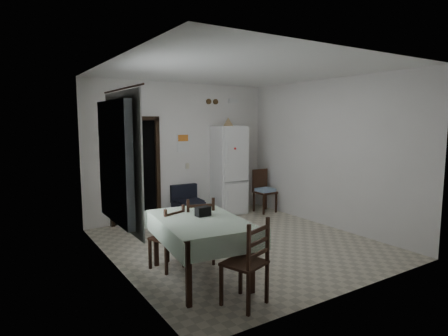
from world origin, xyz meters
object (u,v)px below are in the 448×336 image
fridge (228,170)px  navy_seat (188,202)px  corner_chair (265,191)px  dining_table (200,249)px  dining_chair_near_head (244,262)px  dining_chair_far_left (167,237)px  dining_chair_far_right (198,229)px

fridge → navy_seat: size_ratio=2.76×
corner_chair → dining_table: 3.88m
dining_chair_near_head → dining_chair_far_left: bearing=-97.3°
dining_chair_far_left → dining_chair_far_right: 0.50m
corner_chair → dining_chair_far_left: corner_chair is taller
dining_chair_far_left → dining_chair_far_right: (0.49, -0.03, 0.04)m
navy_seat → dining_chair_far_left: size_ratio=0.78×
navy_seat → dining_chair_far_left: 2.73m
dining_chair_far_right → dining_table: bearing=79.4°
navy_seat → corner_chair: size_ratio=0.73×
dining_chair_far_right → dining_chair_near_head: dining_chair_near_head is taller
dining_table → corner_chair: bearing=45.3°
dining_table → dining_chair_near_head: size_ratio=1.54×
navy_seat → dining_table: dining_table is taller
navy_seat → dining_chair_far_right: bearing=-109.9°
fridge → corner_chair: bearing=-24.7°
corner_chair → dining_chair_near_head: 4.44m
corner_chair → dining_chair_far_left: bearing=-150.9°
fridge → dining_table: size_ratio=1.27×
dining_chair_near_head → corner_chair: bearing=-151.0°
fridge → dining_chair_far_right: (-2.03, -2.30, -0.49)m
corner_chair → dining_chair_far_left: 3.76m
fridge → dining_chair_far_left: size_ratio=2.16×
navy_seat → dining_chair_near_head: dining_chair_near_head is taller
navy_seat → dining_chair_far_right: 2.52m
fridge → dining_chair_near_head: (-2.22, -3.73, -0.48)m
fridge → navy_seat: 1.20m
fridge → dining_chair_far_left: 3.44m
dining_table → dining_chair_far_left: 0.60m
dining_table → dining_chair_far_left: bearing=119.4°
dining_chair_far_left → dining_chair_near_head: size_ratio=0.90×
fridge → dining_table: fridge is taller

